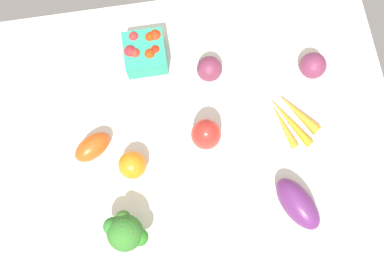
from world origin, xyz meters
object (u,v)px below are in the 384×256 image
heirloom_tomato_orange (132,165)px  red_onion_center (313,65)px  eggplant (298,204)px  broccoli_head (124,231)px  berry_basket (145,52)px  bell_pepper_red (206,134)px  red_onion_near_basket (209,69)px  roma_tomato (92,147)px  carrot_bunch (292,119)px

heirloom_tomato_orange → red_onion_center: (48.93, 18.57, 0.00)cm
eggplant → heirloom_tomato_orange: size_ratio=2.04×
broccoli_head → berry_basket: (10.09, 44.08, -2.47)cm
bell_pepper_red → red_onion_near_basket: bearing=77.8°
eggplant → bell_pepper_red: bearing=17.4°
red_onion_near_basket → heirloom_tomato_orange: heirloom_tomato_orange is taller
broccoli_head → bell_pepper_red: bearing=42.0°
roma_tomato → bell_pepper_red: bearing=-33.7°
berry_basket → heirloom_tomato_orange: size_ratio=1.53×
red_onion_near_basket → berry_basket: (-15.71, 6.86, 0.55)cm
eggplant → carrot_bunch: 21.53cm
berry_basket → broccoli_head: bearing=-102.9°
roma_tomato → eggplant: 51.42cm
broccoli_head → berry_basket: broccoli_head is taller
heirloom_tomato_orange → carrot_bunch: size_ratio=0.46×
eggplant → red_onion_center: (11.37, 33.78, -0.08)cm
heirloom_tomato_orange → red_onion_center: same height
eggplant → red_onion_center: bearing=-44.9°
red_onion_near_basket → red_onion_center: bearing=-6.9°
broccoli_head → bell_pepper_red: (22.06, 19.89, -1.41)cm
eggplant → heirloom_tomato_orange: bearing=41.6°
roma_tomato → broccoli_head: 22.58cm
berry_basket → red_onion_center: 43.34cm
heirloom_tomato_orange → bell_pepper_red: 19.34cm
berry_basket → carrot_bunch: bearing=-33.4°
berry_basket → bell_pepper_red: bell_pepper_red is taller
roma_tomato → heirloom_tomato_orange: bearing=-63.7°
roma_tomato → eggplant: (46.81, -21.27, 0.71)cm
heirloom_tomato_orange → eggplant: bearing=-22.0°
red_onion_center → bell_pepper_red: (-30.17, -14.11, 1.48)cm
roma_tomato → berry_basket: size_ratio=0.93×
eggplant → red_onion_center: 35.64cm
berry_basket → bell_pepper_red: size_ratio=1.06×
red_onion_near_basket → bell_pepper_red: (-3.74, -17.33, 1.61)cm
bell_pepper_red → berry_basket: bearing=116.3°
red_onion_center → carrot_bunch: size_ratio=0.46×
eggplant → red_onion_center: eggplant is taller
roma_tomato → carrot_bunch: 50.55cm
berry_basket → red_onion_center: berry_basket is taller
berry_basket → red_onion_near_basket: bearing=-23.6°
eggplant → carrot_bunch: bearing=-36.3°
roma_tomato → red_onion_near_basket: bearing=-4.1°
berry_basket → carrot_bunch: (34.50, -22.77, -2.60)cm
eggplant → carrot_bunch: eggplant is taller
berry_basket → heirloom_tomato_orange: berry_basket is taller
roma_tomato → bell_pepper_red: (28.01, -1.60, 2.12)cm
bell_pepper_red → carrot_bunch: 22.86cm
roma_tomato → red_onion_near_basket: (31.74, 15.73, 0.51)cm
roma_tomato → red_onion_near_basket: size_ratio=1.46×
bell_pepper_red → roma_tomato: bearing=176.7°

